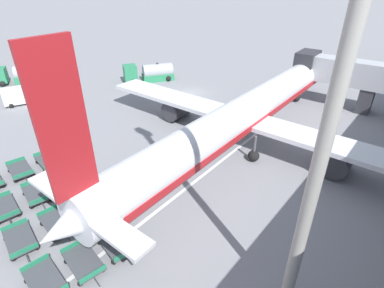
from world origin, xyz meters
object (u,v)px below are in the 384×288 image
(fuel_tanker_primary, at_px, (24,75))
(fuel_tanker_secondary, at_px, (151,73))
(baggage_dolly_row_near_col_b, at_px, (4,208))
(baggage_dolly_row_near_col_c, at_px, (20,240))
(baggage_dolly_row_mid_b_col_d, at_px, (116,243))
(airplane, at_px, (250,111))
(baggage_dolly_row_mid_a_col_c, at_px, (57,223))
(baggage_dolly_row_mid_b_col_a, at_px, (48,161))
(baggage_dolly_row_mid_a_col_d, at_px, (84,262))
(baggage_dolly_row_mid_b_col_b, at_px, (64,183))
(baggage_dolly_row_near_col_d, at_px, (45,281))
(apron_light_mast, at_px, (352,34))
(baggage_dolly_row_mid_a_col_a, at_px, (20,170))
(service_van, at_px, (21,95))
(baggage_dolly_row_mid_a_col_b, at_px, (37,193))
(baggage_dolly_row_mid_b_col_c, at_px, (86,209))

(fuel_tanker_primary, distance_m, fuel_tanker_secondary, 20.95)
(baggage_dolly_row_near_col_b, bearing_deg, baggage_dolly_row_near_col_c, -8.78)
(baggage_dolly_row_mid_b_col_d, bearing_deg, baggage_dolly_row_near_col_b, -160.48)
(airplane, relative_size, baggage_dolly_row_mid_a_col_c, 12.58)
(baggage_dolly_row_mid_a_col_c, xyz_separation_m, baggage_dolly_row_mid_b_col_a, (-8.17, 3.66, 0.00))
(airplane, xyz_separation_m, baggage_dolly_row_mid_a_col_d, (0.71, -20.83, -2.84))
(baggage_dolly_row_mid_b_col_b, distance_m, baggage_dolly_row_mid_b_col_d, 8.69)
(baggage_dolly_row_near_col_d, distance_m, baggage_dolly_row_mid_a_col_c, 4.71)
(fuel_tanker_primary, bearing_deg, apron_light_mast, -10.17)
(baggage_dolly_row_mid_a_col_a, height_order, baggage_dolly_row_mid_a_col_c, same)
(baggage_dolly_row_mid_a_col_c, bearing_deg, baggage_dolly_row_mid_a_col_d, -9.03)
(baggage_dolly_row_near_col_c, bearing_deg, airplane, 79.82)
(service_van, relative_size, baggage_dolly_row_mid_a_col_a, 1.33)
(fuel_tanker_secondary, height_order, baggage_dolly_row_mid_b_col_b, fuel_tanker_secondary)
(service_van, bearing_deg, baggage_dolly_row_near_col_b, -27.34)
(fuel_tanker_primary, height_order, baggage_dolly_row_near_col_d, fuel_tanker_primary)
(baggage_dolly_row_near_col_c, height_order, baggage_dolly_row_mid_b_col_a, same)
(baggage_dolly_row_mid_b_col_b, bearing_deg, apron_light_mast, 6.47)
(baggage_dolly_row_mid_a_col_b, relative_size, baggage_dolly_row_mid_b_col_a, 1.00)
(baggage_dolly_row_mid_a_col_a, distance_m, baggage_dolly_row_mid_b_col_c, 9.01)
(baggage_dolly_row_mid_a_col_b, distance_m, baggage_dolly_row_mid_b_col_b, 2.15)
(airplane, relative_size, baggage_dolly_row_mid_b_col_d, 12.51)
(baggage_dolly_row_near_col_c, xyz_separation_m, apron_light_mast, (15.25, 7.28, 13.65))
(fuel_tanker_secondary, bearing_deg, airplane, -18.26)
(fuel_tanker_secondary, bearing_deg, baggage_dolly_row_mid_a_col_a, -68.11)
(fuel_tanker_secondary, height_order, baggage_dolly_row_mid_b_col_c, fuel_tanker_secondary)
(baggage_dolly_row_near_col_b, bearing_deg, baggage_dolly_row_mid_a_col_b, 86.16)
(baggage_dolly_row_near_col_c, height_order, baggage_dolly_row_mid_a_col_b, same)
(baggage_dolly_row_near_col_d, distance_m, apron_light_mast, 19.20)
(service_van, height_order, baggage_dolly_row_mid_b_col_a, service_van)
(baggage_dolly_row_mid_b_col_a, height_order, baggage_dolly_row_mid_b_col_c, same)
(baggage_dolly_row_mid_a_col_c, xyz_separation_m, baggage_dolly_row_mid_a_col_d, (4.32, -0.69, 0.00))
(baggage_dolly_row_near_col_c, distance_m, baggage_dolly_row_near_col_d, 4.22)
(airplane, height_order, baggage_dolly_row_mid_a_col_d, airplane)
(service_van, xyz_separation_m, baggage_dolly_row_mid_a_col_b, (21.39, -8.57, -0.75))
(baggage_dolly_row_mid_a_col_c, bearing_deg, fuel_tanker_secondary, 124.85)
(baggage_dolly_row_mid_b_col_a, bearing_deg, baggage_dolly_row_mid_a_col_d, -19.19)
(service_van, xyz_separation_m, apron_light_mast, (40.55, -4.33, 12.89))
(baggage_dolly_row_mid_b_col_a, relative_size, baggage_dolly_row_mid_b_col_c, 1.00)
(baggage_dolly_row_mid_b_col_a, bearing_deg, fuel_tanker_primary, 159.22)
(baggage_dolly_row_mid_a_col_a, relative_size, baggage_dolly_row_mid_b_col_c, 1.00)
(fuel_tanker_secondary, xyz_separation_m, service_van, (-6.45, -18.46, -0.05))
(baggage_dolly_row_mid_b_col_d, relative_size, apron_light_mast, 0.14)
(baggage_dolly_row_mid_a_col_c, height_order, baggage_dolly_row_mid_b_col_b, same)
(baggage_dolly_row_mid_a_col_b, xyz_separation_m, apron_light_mast, (19.15, 4.25, 13.65))
(baggage_dolly_row_mid_b_col_b, height_order, baggage_dolly_row_mid_b_col_d, same)
(baggage_dolly_row_near_col_c, bearing_deg, fuel_tanker_secondary, 122.09)
(baggage_dolly_row_mid_a_col_b, bearing_deg, fuel_tanker_primary, 156.75)
(airplane, distance_m, fuel_tanker_primary, 39.18)
(baggage_dolly_row_mid_a_col_a, bearing_deg, baggage_dolly_row_mid_a_col_b, -8.68)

